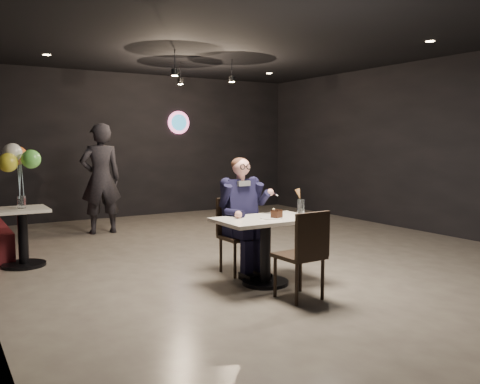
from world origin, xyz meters
TOP-DOWN VIEW (x-y plane):
  - floor at (0.00, 0.00)m, footprint 9.00×9.00m
  - wall_sign at (0.80, 4.47)m, footprint 0.50×0.06m
  - pendant_lights at (0.00, 2.00)m, footprint 1.40×1.20m
  - main_table at (-0.76, -1.26)m, footprint 1.10×0.70m
  - chair_far at (-0.76, -0.71)m, footprint 0.42×0.46m
  - chair_near at (-0.76, -1.87)m, footprint 0.44×0.48m
  - seated_man at (-0.76, -0.71)m, footprint 0.60×0.80m
  - dessert_plate at (-0.75, -1.34)m, footprint 0.23×0.23m
  - cake_slice at (-0.69, -1.37)m, footprint 0.13×0.12m
  - mint_leaf at (-0.69, -1.39)m, footprint 0.06×0.04m
  - sundae_glass at (-0.31, -1.32)m, footprint 0.08×0.08m
  - wafer_cone at (-0.32, -1.29)m, footprint 0.08×0.08m
  - side_table at (-2.95, 1.02)m, footprint 0.61×0.61m
  - balloon_vase at (-2.95, 1.02)m, footprint 0.11×0.11m
  - balloon_bunch at (-2.95, 1.02)m, footprint 0.43×0.43m
  - passerby at (-1.42, 2.82)m, footprint 0.72×0.50m

SIDE VIEW (x-z plane):
  - floor at x=0.00m, z-range 0.00..0.00m
  - main_table at x=-0.76m, z-range 0.00..0.75m
  - side_table at x=-2.95m, z-range 0.00..0.77m
  - chair_far at x=-0.76m, z-range 0.00..0.92m
  - chair_near at x=-0.76m, z-range 0.00..0.92m
  - seated_man at x=-0.76m, z-range 0.00..1.44m
  - dessert_plate at x=-0.75m, z-range 0.75..0.76m
  - cake_slice at x=-0.69m, z-range 0.76..0.84m
  - balloon_vase at x=-2.95m, z-range 0.75..0.91m
  - mint_leaf at x=-0.69m, z-range 0.84..0.85m
  - sundae_glass at x=-0.31m, z-range 0.75..0.93m
  - passerby at x=-1.42m, z-range 0.00..1.90m
  - wafer_cone at x=-0.32m, z-range 0.93..1.05m
  - balloon_bunch at x=-2.95m, z-range 0.90..1.61m
  - wall_sign at x=0.80m, z-range 1.75..2.25m
  - pendant_lights at x=0.00m, z-range 2.70..3.06m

